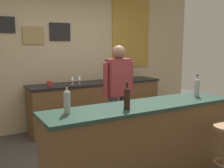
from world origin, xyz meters
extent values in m
plane|color=#423D38|center=(0.00, 0.00, 0.00)|extent=(10.00, 10.00, 0.00)
cube|color=tan|center=(0.00, 2.03, 1.40)|extent=(6.00, 0.06, 2.80)
cube|color=black|center=(-1.20, 1.99, 1.96)|extent=(0.38, 0.02, 0.28)
cube|color=#997F4C|center=(-0.70, 1.99, 1.79)|extent=(0.39, 0.02, 0.32)
cube|color=black|center=(-0.20, 1.99, 1.86)|extent=(0.40, 0.02, 0.33)
cube|color=#A87F33|center=(1.42, 1.99, 1.85)|extent=(0.95, 0.02, 1.47)
cube|color=brown|center=(0.00, -0.40, 0.44)|extent=(2.44, 0.57, 0.88)
cube|color=#1E382D|center=(0.00, -0.40, 0.90)|extent=(2.49, 0.60, 0.04)
cube|color=brown|center=(0.40, 1.65, 0.43)|extent=(2.62, 0.53, 0.86)
cube|color=black|center=(0.40, 1.65, 0.88)|extent=(2.67, 0.56, 0.04)
cylinder|color=#384766|center=(0.28, 0.48, 0.43)|extent=(0.13, 0.13, 0.86)
cylinder|color=#384766|center=(0.08, 0.48, 0.43)|extent=(0.13, 0.13, 0.86)
cube|color=maroon|center=(0.18, 0.48, 1.14)|extent=(0.36, 0.20, 0.56)
sphere|color=brown|center=(0.18, 0.48, 1.51)|extent=(0.21, 0.21, 0.21)
cylinder|color=maroon|center=(0.40, 0.48, 1.11)|extent=(0.08, 0.08, 0.52)
cylinder|color=maroon|center=(-0.04, 0.48, 1.11)|extent=(0.08, 0.08, 0.52)
cylinder|color=#999E99|center=(-0.94, -0.34, 1.02)|extent=(0.07, 0.07, 0.20)
sphere|color=#999E99|center=(-0.94, -0.34, 1.13)|extent=(0.07, 0.07, 0.07)
cylinder|color=#999E99|center=(-0.94, -0.34, 1.17)|extent=(0.03, 0.03, 0.09)
cylinder|color=black|center=(-0.94, -0.34, 1.22)|extent=(0.03, 0.03, 0.02)
cylinder|color=black|center=(-0.29, -0.49, 1.02)|extent=(0.07, 0.07, 0.20)
sphere|color=black|center=(-0.29, -0.49, 1.13)|extent=(0.07, 0.07, 0.07)
cylinder|color=black|center=(-0.29, -0.49, 1.17)|extent=(0.03, 0.03, 0.09)
cylinder|color=black|center=(-0.29, -0.49, 1.22)|extent=(0.03, 0.03, 0.02)
cylinder|color=#999E99|center=(0.94, -0.38, 1.02)|extent=(0.07, 0.07, 0.20)
sphere|color=#999E99|center=(0.94, -0.38, 1.13)|extent=(0.07, 0.07, 0.07)
cylinder|color=#999E99|center=(0.94, -0.38, 1.17)|extent=(0.03, 0.03, 0.09)
cylinder|color=black|center=(0.94, -0.38, 1.22)|extent=(0.03, 0.03, 0.02)
cylinder|color=silver|center=(-0.12, 1.61, 0.90)|extent=(0.06, 0.06, 0.00)
cylinder|color=silver|center=(-0.12, 1.61, 0.94)|extent=(0.01, 0.01, 0.07)
cone|color=silver|center=(-0.12, 1.61, 1.02)|extent=(0.07, 0.07, 0.08)
cylinder|color=silver|center=(0.02, 1.62, 0.90)|extent=(0.06, 0.06, 0.00)
cylinder|color=silver|center=(0.02, 1.62, 0.94)|extent=(0.01, 0.01, 0.07)
cone|color=silver|center=(0.02, 1.62, 1.02)|extent=(0.07, 0.07, 0.08)
cylinder|color=#B2332D|center=(-0.56, 1.59, 0.95)|extent=(0.08, 0.08, 0.09)
torus|color=#B2332D|center=(-0.50, 1.59, 0.95)|extent=(0.06, 0.01, 0.06)
camera|label=1|loc=(-1.88, -2.92, 1.66)|focal=42.41mm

